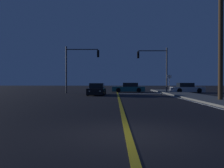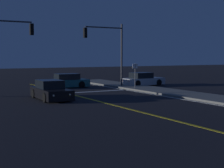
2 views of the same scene
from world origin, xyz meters
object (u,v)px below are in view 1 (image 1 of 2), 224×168
car_distant_tail_black (97,90)px  street_sign_corner (169,81)px  traffic_signal_far_left (78,62)px  traffic_signal_near_right (156,63)px  car_following_oncoming_teal (129,88)px  utility_pole_right (221,29)px  car_far_approaching_silver (187,88)px

car_distant_tail_black → street_sign_corner: 9.14m
car_distant_tail_black → traffic_signal_far_left: (-2.71, 3.91, 3.48)m
traffic_signal_near_right → traffic_signal_far_left: (-10.33, -1.40, 0.02)m
car_following_oncoming_teal → traffic_signal_near_right: (3.57, -2.16, 3.46)m
street_sign_corner → utility_pole_right: bearing=-82.8°
car_far_approaching_silver → traffic_signal_far_left: size_ratio=0.72×
utility_pole_right → street_sign_corner: size_ratio=4.59×
car_distant_tail_black → car_following_oncoming_teal: bearing=-117.1°
utility_pole_right → car_following_oncoming_teal: bearing=110.7°
car_far_approaching_silver → street_sign_corner: (-3.14, -3.33, 1.01)m
traffic_signal_near_right → traffic_signal_far_left: 10.42m
car_following_oncoming_teal → street_sign_corner: 6.90m
car_far_approaching_silver → car_distant_tail_black: bearing=-65.8°
car_distant_tail_black → traffic_signal_near_right: (7.61, 5.31, 3.46)m
traffic_signal_far_left → utility_pole_right: utility_pole_right is taller
car_far_approaching_silver → traffic_signal_far_left: traffic_signal_far_left is taller
car_distant_tail_black → street_sign_corner: (8.73, 2.51, 1.01)m
utility_pole_right → street_sign_corner: 11.91m
car_distant_tail_black → street_sign_corner: size_ratio=1.90×
traffic_signal_far_left → traffic_signal_near_right: bearing=7.7°
street_sign_corner → car_distant_tail_black: bearing=-164.0°
traffic_signal_near_right → utility_pole_right: (2.51, -13.94, 1.52)m
traffic_signal_far_left → car_distant_tail_black: bearing=-55.2°
traffic_signal_far_left → utility_pole_right: 18.01m
car_following_oncoming_teal → traffic_signal_far_left: size_ratio=0.78×
car_far_approaching_silver → traffic_signal_far_left: 15.12m
traffic_signal_near_right → utility_pole_right: utility_pole_right is taller
car_following_oncoming_teal → traffic_signal_near_right: bearing=-120.3°
utility_pole_right → street_sign_corner: utility_pole_right is taller
traffic_signal_far_left → street_sign_corner: size_ratio=2.57×
car_far_approaching_silver → street_sign_corner: bearing=-45.3°
car_far_approaching_silver → traffic_signal_far_left: bearing=-84.4°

